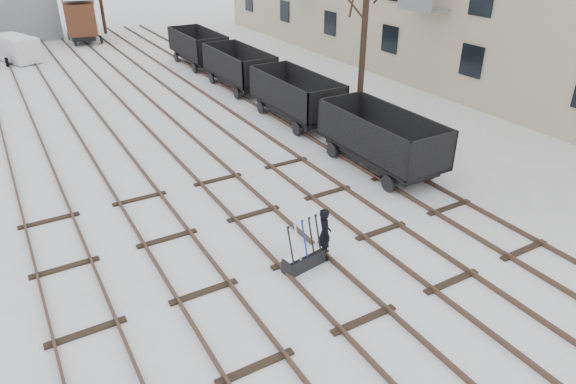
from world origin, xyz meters
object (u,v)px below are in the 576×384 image
worker (325,234)px  freight_wagon_a (380,148)px  box_van_wagon (81,16)px  ground_frame (304,259)px  panel_van (16,48)px

worker → freight_wagon_a: (5.36, 4.09, 0.05)m
box_van_wagon → ground_frame: bearing=-80.5°
freight_wagon_a → panel_van: bearing=111.6°
panel_van → freight_wagon_a: bearing=-88.9°
ground_frame → box_van_wagon: box_van_wagon is taller
worker → freight_wagon_a: 6.74m
box_van_wagon → freight_wagon_a: bearing=-69.6°
ground_frame → panel_van: (-4.47, 30.88, 0.62)m
freight_wagon_a → box_van_wagon: size_ratio=1.13×
ground_frame → worker: 0.93m
freight_wagon_a → box_van_wagon: box_van_wagon is taller
worker → box_van_wagon: box_van_wagon is taller
worker → panel_van: bearing=26.5°
worker → freight_wagon_a: freight_wagon_a is taller
box_van_wagon → panel_van: 7.22m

